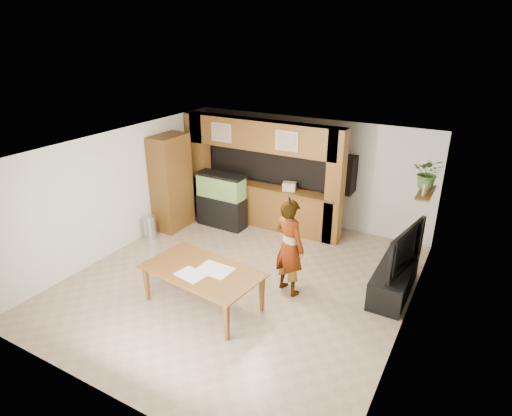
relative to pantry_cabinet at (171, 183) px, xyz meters
The scene contains 21 objects.
floor 3.22m from the pantry_cabinet, 26.33° to the right, with size 6.50×6.50×0.00m, color #9E886D.
ceiling 3.35m from the pantry_cabinet, 26.33° to the right, with size 6.50×6.50×0.00m, color white.
wall_back 3.31m from the pantry_cabinet, 35.33° to the left, with size 6.00×6.00×0.00m, color silver.
wall_left 1.38m from the pantry_cabinet, 102.65° to the right, with size 6.50×6.50×0.00m, color silver.
wall_right 5.86m from the pantry_cabinet, 13.19° to the right, with size 6.50×6.50×0.00m, color silver.
partition 2.19m from the pantry_cabinet, 36.59° to the left, with size 4.20×0.99×2.60m.
wall_clock 0.88m from the pantry_cabinet, 128.31° to the right, with size 0.05×0.25×0.25m.
wall_shelf 5.61m from the pantry_cabinet, ahead, with size 0.25×0.90×0.04m, color brown.
pantry_cabinet is the anchor object (origin of this frame).
trash_can 1.17m from the pantry_cabinet, 94.76° to the right, with size 0.29×0.29×0.54m, color #B2B2B7.
aquarium 1.27m from the pantry_cabinet, 31.57° to the left, with size 1.20×0.45×1.34m.
tv_stand 5.43m from the pantry_cabinet, ahead, with size 0.59×1.60×0.53m, color black.
television 5.36m from the pantry_cabinet, ahead, with size 1.41×0.19×0.81m, color black.
photo_frame 5.61m from the pantry_cabinet, ahead, with size 0.03×0.17×0.22m, color tan.
potted_plant 5.65m from the pantry_cabinet, ahead, with size 0.54×0.47×0.60m, color #3C6729.
person 3.84m from the pantry_cabinet, 18.03° to the right, with size 0.66×0.43×1.82m, color #8E6E4D.
microphone 4.00m from the pantry_cabinet, 20.02° to the right, with size 0.04×0.04×0.17m, color black.
dining_table 3.57m from the pantry_cabinet, 42.86° to the right, with size 2.03×1.13×0.72m, color brown.
newspaper_a 3.56m from the pantry_cabinet, 39.05° to the right, with size 0.59×0.43×0.01m, color silver.
newspaper_b 3.59m from the pantry_cabinet, 45.71° to the right, with size 0.49×0.35×0.01m, color silver.
counter_box 2.79m from the pantry_cabinet, 23.54° to the left, with size 0.30×0.20×0.20m, color tan.
Camera 1 is at (3.72, -6.02, 4.47)m, focal length 30.00 mm.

